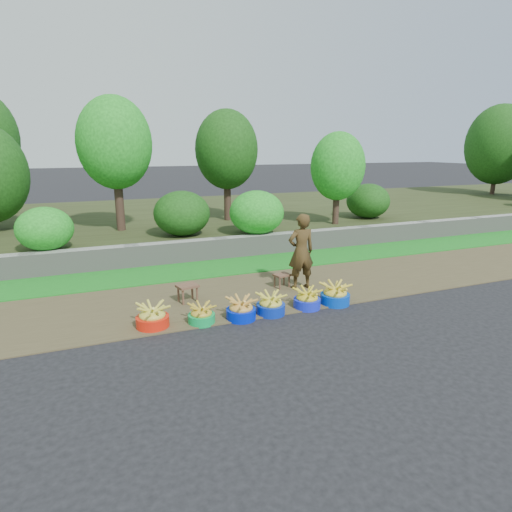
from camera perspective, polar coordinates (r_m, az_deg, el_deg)
name	(u,v)px	position (r m, az deg, el deg)	size (l,w,h in m)	color
ground_plane	(291,314)	(7.54, 4.73, -7.72)	(120.00, 120.00, 0.00)	black
dirt_shoulder	(263,292)	(8.60, 0.99, -4.77)	(80.00, 2.50, 0.02)	#4B4229
grass_verge	(231,266)	(10.38, -3.31, -1.36)	(80.00, 1.50, 0.04)	#18791C
retaining_wall	(221,248)	(11.10, -4.74, 1.01)	(80.00, 0.35, 0.55)	gray
earth_bank	(180,220)	(15.76, -10.08, 4.72)	(80.00, 10.00, 0.50)	#2F3719
vegetation	(278,149)	(15.29, 2.97, 14.09)	(36.01, 8.55, 4.61)	#36251C
basin_a	(152,317)	(7.12, -13.65, -7.92)	(0.53, 0.53, 0.39)	red
basin_b	(201,315)	(7.15, -7.29, -7.77)	(0.45, 0.45, 0.33)	#0A9D46
basin_c	(241,310)	(7.26, -2.01, -7.14)	(0.50, 0.50, 0.38)	#001ACA
basin_d	(271,305)	(7.47, 1.97, -6.51)	(0.50, 0.50, 0.37)	#0927A4
basin_e	(307,299)	(7.79, 6.82, -5.74)	(0.49, 0.49, 0.36)	#1426D9
basin_f	(335,295)	(8.05, 10.50, -5.08)	(0.54, 0.54, 0.40)	#0339BB
stool_left	(188,288)	(8.04, -9.12, -4.27)	(0.43, 0.36, 0.33)	brown
stool_right	(282,277)	(8.78, 3.48, -2.77)	(0.37, 0.31, 0.28)	brown
vendor_woman	(301,251)	(8.63, 6.03, 0.61)	(0.56, 0.37, 1.54)	black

